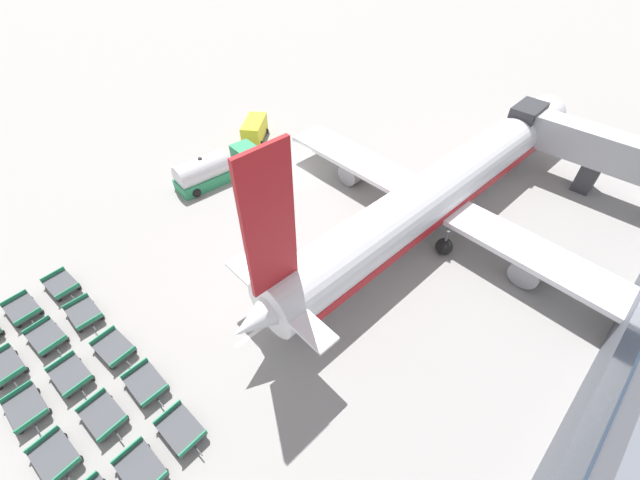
# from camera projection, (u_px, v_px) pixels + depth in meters

# --- Properties ---
(ground_plane) EXTENTS (500.00, 500.00, 0.00)m
(ground_plane) POSITION_uv_depth(u_px,v_px,m) (296.00, 171.00, 41.42)
(ground_plane) COLOR gray
(jet_bridge) EXTENTS (17.98, 4.24, 6.26)m
(jet_bridge) POSITION_uv_depth(u_px,v_px,m) (619.00, 161.00, 35.79)
(jet_bridge) COLOR #B2B5BA
(jet_bridge) RESTS_ON ground_plane
(airplane) EXTENTS (33.21, 43.38, 14.47)m
(airplane) POSITION_uv_depth(u_px,v_px,m) (442.00, 189.00, 33.58)
(airplane) COLOR white
(airplane) RESTS_ON ground_plane
(fuel_tanker_primary) EXTENTS (3.89, 8.99, 3.15)m
(fuel_tanker_primary) POSITION_uv_depth(u_px,v_px,m) (212.00, 170.00, 39.20)
(fuel_tanker_primary) COLOR #2D8C5B
(fuel_tanker_primary) RESTS_ON ground_plane
(service_van) EXTENTS (4.46, 4.89, 2.29)m
(service_van) POSITION_uv_depth(u_px,v_px,m) (255.00, 129.00, 45.50)
(service_van) COLOR yellow
(service_van) RESTS_ON ground_plane
(baggage_dolly_row_near_col_b) EXTENTS (3.36, 2.00, 0.92)m
(baggage_dolly_row_near_col_b) POSITION_uv_depth(u_px,v_px,m) (4.00, 367.00, 24.52)
(baggage_dolly_row_near_col_b) COLOR #424449
(baggage_dolly_row_near_col_b) RESTS_ON ground_plane
(baggage_dolly_row_near_col_c) EXTENTS (3.33, 1.93, 0.92)m
(baggage_dolly_row_near_col_c) POSITION_uv_depth(u_px,v_px,m) (26.00, 408.00, 22.65)
(baggage_dolly_row_near_col_c) COLOR #424449
(baggage_dolly_row_near_col_c) RESTS_ON ground_plane
(baggage_dolly_row_near_col_d) EXTENTS (3.36, 2.02, 0.92)m
(baggage_dolly_row_near_col_d) POSITION_uv_depth(u_px,v_px,m) (55.00, 457.00, 20.76)
(baggage_dolly_row_near_col_d) COLOR #424449
(baggage_dolly_row_near_col_d) RESTS_ON ground_plane
(baggage_dolly_row_mid_a_col_a) EXTENTS (3.36, 2.01, 0.92)m
(baggage_dolly_row_mid_a_col_a) POSITION_uv_depth(u_px,v_px,m) (23.00, 309.00, 27.75)
(baggage_dolly_row_mid_a_col_a) COLOR #424449
(baggage_dolly_row_mid_a_col_a) RESTS_ON ground_plane
(baggage_dolly_row_mid_a_col_b) EXTENTS (3.37, 2.04, 0.92)m
(baggage_dolly_row_mid_a_col_b) POSITION_uv_depth(u_px,v_px,m) (47.00, 337.00, 26.10)
(baggage_dolly_row_mid_a_col_b) COLOR #424449
(baggage_dolly_row_mid_a_col_b) RESTS_ON ground_plane
(baggage_dolly_row_mid_a_col_c) EXTENTS (3.35, 1.98, 0.92)m
(baggage_dolly_row_mid_a_col_c) POSITION_uv_depth(u_px,v_px,m) (71.00, 375.00, 24.12)
(baggage_dolly_row_mid_a_col_c) COLOR #424449
(baggage_dolly_row_mid_a_col_c) RESTS_ON ground_plane
(baggage_dolly_row_mid_a_col_d) EXTENTS (3.36, 2.01, 0.92)m
(baggage_dolly_row_mid_a_col_d) POSITION_uv_depth(u_px,v_px,m) (103.00, 416.00, 22.33)
(baggage_dolly_row_mid_a_col_d) COLOR #424449
(baggage_dolly_row_mid_a_col_d) RESTS_ON ground_plane
(baggage_dolly_row_mid_a_col_e) EXTENTS (3.34, 1.96, 0.92)m
(baggage_dolly_row_mid_a_col_e) POSITION_uv_depth(u_px,v_px,m) (141.00, 469.00, 20.33)
(baggage_dolly_row_mid_a_col_e) COLOR #424449
(baggage_dolly_row_mid_a_col_e) RESTS_ON ground_plane
(baggage_dolly_row_mid_b_col_a) EXTENTS (3.36, 2.00, 0.92)m
(baggage_dolly_row_mid_b_col_a) POSITION_uv_depth(u_px,v_px,m) (62.00, 285.00, 29.39)
(baggage_dolly_row_mid_b_col_a) COLOR #424449
(baggage_dolly_row_mid_b_col_a) RESTS_ON ground_plane
(baggage_dolly_row_mid_b_col_b) EXTENTS (3.30, 1.87, 0.92)m
(baggage_dolly_row_mid_b_col_b) POSITION_uv_depth(u_px,v_px,m) (84.00, 313.00, 27.49)
(baggage_dolly_row_mid_b_col_b) COLOR #424449
(baggage_dolly_row_mid_b_col_b) RESTS_ON ground_plane
(baggage_dolly_row_mid_b_col_c) EXTENTS (3.37, 2.04, 0.92)m
(baggage_dolly_row_mid_b_col_c) POSITION_uv_depth(u_px,v_px,m) (114.00, 348.00, 25.50)
(baggage_dolly_row_mid_b_col_c) COLOR #424449
(baggage_dolly_row_mid_b_col_c) RESTS_ON ground_plane
(baggage_dolly_row_mid_b_col_d) EXTENTS (3.31, 1.91, 0.92)m
(baggage_dolly_row_mid_b_col_d) POSITION_uv_depth(u_px,v_px,m) (146.00, 384.00, 23.73)
(baggage_dolly_row_mid_b_col_d) COLOR #424449
(baggage_dolly_row_mid_b_col_d) RESTS_ON ground_plane
(baggage_dolly_row_mid_b_col_e) EXTENTS (3.33, 1.95, 0.92)m
(baggage_dolly_row_mid_b_col_e) POSITION_uv_depth(u_px,v_px,m) (181.00, 429.00, 21.79)
(baggage_dolly_row_mid_b_col_e) COLOR #424449
(baggage_dolly_row_mid_b_col_e) RESTS_ON ground_plane
(stand_guidance_stripe) EXTENTS (1.09, 23.39, 0.01)m
(stand_guidance_stripe) POSITION_uv_depth(u_px,v_px,m) (355.00, 259.00, 31.97)
(stand_guidance_stripe) COLOR white
(stand_guidance_stripe) RESTS_ON ground_plane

